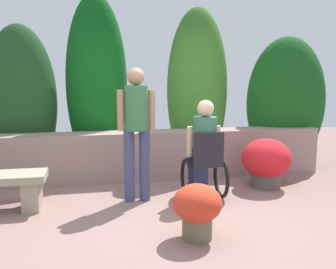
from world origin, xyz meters
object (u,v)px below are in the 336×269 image
at_px(person_in_wheelchair, 204,153).
at_px(flower_pot_purple_near, 197,208).
at_px(person_standing_companion, 137,125).
at_px(flower_pot_terracotta_by_wall, 266,162).

relative_size(person_in_wheelchair, flower_pot_purple_near, 2.34).
relative_size(person_standing_companion, flower_pot_purple_near, 3.05).
bearing_deg(person_standing_companion, person_in_wheelchair, 2.61).
distance_m(flower_pot_purple_near, flower_pot_terracotta_by_wall, 2.14).
relative_size(person_in_wheelchair, person_standing_companion, 0.76).
xyz_separation_m(person_in_wheelchair, flower_pot_purple_near, (-0.43, -1.24, -0.30)).
height_order(person_standing_companion, flower_pot_purple_near, person_standing_companion).
bearing_deg(person_in_wheelchair, flower_pot_terracotta_by_wall, 11.16).
xyz_separation_m(person_in_wheelchair, flower_pot_terracotta_by_wall, (1.05, 0.30, -0.24)).
bearing_deg(flower_pot_terracotta_by_wall, person_in_wheelchair, -164.10).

